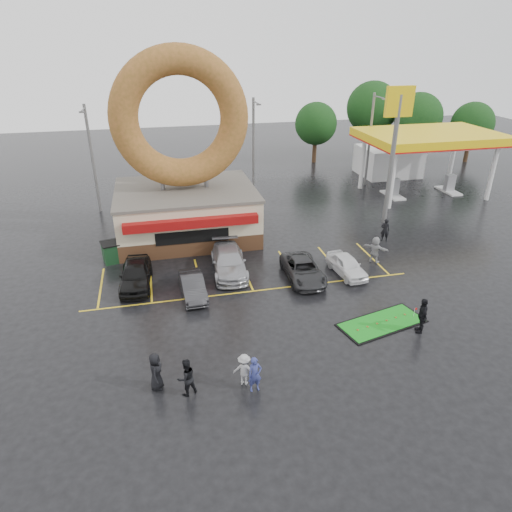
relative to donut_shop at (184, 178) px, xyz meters
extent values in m
plane|color=black|center=(3.00, -12.97, -4.46)|extent=(120.00, 120.00, 0.00)
cube|color=#472B19|center=(0.00, 0.03, -3.86)|extent=(10.00, 8.00, 1.20)
cube|color=beige|center=(0.00, 0.03, -2.11)|extent=(10.00, 8.00, 2.30)
cube|color=#59544C|center=(0.00, 0.03, -0.86)|extent=(10.20, 8.20, 0.20)
cube|color=maroon|center=(0.00, -4.27, -1.86)|extent=(9.00, 0.60, 0.60)
cylinder|color=slate|center=(-1.60, 0.03, -0.16)|extent=(0.30, 0.30, 1.20)
cylinder|color=slate|center=(1.60, 0.03, -0.16)|extent=(0.30, 0.30, 1.20)
torus|color=brown|center=(0.00, 0.03, 4.24)|extent=(9.60, 2.00, 9.60)
cylinder|color=silver|center=(18.00, 2.03, -1.96)|extent=(0.40, 0.40, 5.00)
cylinder|color=silver|center=(28.00, 2.03, -1.96)|extent=(0.40, 0.40, 5.00)
cylinder|color=silver|center=(18.00, 8.03, -1.96)|extent=(0.40, 0.40, 5.00)
cylinder|color=silver|center=(28.00, 8.03, -1.96)|extent=(0.40, 0.40, 5.00)
cube|color=silver|center=(23.00, 5.03, 0.79)|extent=(12.00, 8.00, 0.50)
cube|color=yellow|center=(23.00, 5.03, 1.09)|extent=(12.30, 8.30, 0.70)
cube|color=#99999E|center=(20.00, 5.03, -3.56)|extent=(0.90, 0.60, 1.60)
cube|color=#99999E|center=(26.00, 5.03, -3.56)|extent=(0.90, 0.60, 1.60)
cube|color=silver|center=(23.00, 12.03, -2.96)|extent=(6.00, 5.00, 3.00)
cylinder|color=slate|center=(16.00, -0.97, 0.54)|extent=(0.36, 0.36, 10.00)
cube|color=yellow|center=(16.00, -0.97, 5.04)|extent=(2.20, 0.30, 2.20)
cylinder|color=slate|center=(-7.00, 7.03, 0.04)|extent=(0.24, 0.24, 9.00)
cylinder|color=slate|center=(-7.00, 6.03, 4.24)|extent=(0.12, 2.00, 0.12)
cube|color=slate|center=(-7.00, 5.03, 4.19)|extent=(0.40, 0.18, 0.12)
cylinder|color=slate|center=(7.00, 8.03, 0.04)|extent=(0.24, 0.24, 9.00)
cylinder|color=slate|center=(7.00, 7.03, 4.24)|extent=(0.12, 2.00, 0.12)
cube|color=slate|center=(7.00, 6.03, 4.19)|extent=(0.40, 0.18, 0.12)
cylinder|color=slate|center=(19.00, 9.03, 0.04)|extent=(0.24, 0.24, 9.00)
cylinder|color=slate|center=(19.00, 8.03, 4.24)|extent=(0.12, 2.00, 0.12)
cube|color=slate|center=(19.00, 7.03, 4.19)|extent=(0.40, 0.18, 0.12)
cylinder|color=#332114|center=(29.00, 17.03, -3.02)|extent=(0.50, 0.50, 2.88)
sphere|color=black|center=(29.00, 17.03, 0.74)|extent=(5.60, 5.60, 5.60)
cylinder|color=#332114|center=(35.00, 15.03, -3.20)|extent=(0.50, 0.50, 2.52)
sphere|color=black|center=(35.00, 15.03, 0.09)|extent=(4.90, 4.90, 4.90)
cylinder|color=#332114|center=(25.00, 21.03, -2.84)|extent=(0.50, 0.50, 3.24)
sphere|color=black|center=(25.00, 21.03, 1.39)|extent=(6.30, 6.30, 6.30)
cylinder|color=#332114|center=(17.00, 19.03, -3.20)|extent=(0.50, 0.50, 2.52)
sphere|color=black|center=(17.00, 19.03, 0.09)|extent=(4.90, 4.90, 4.90)
imported|color=black|center=(-3.84, -7.27, -3.70)|extent=(2.11, 4.62, 1.54)
imported|color=#2A2A2C|center=(-0.58, -9.22, -3.85)|extent=(1.47, 3.79, 1.23)
imported|color=#9F9FA4|center=(2.01, -6.79, -3.72)|extent=(2.45, 5.29, 1.50)
imported|color=#2C2C2F|center=(6.38, -8.76, -3.83)|extent=(2.24, 4.62, 1.27)
imported|color=white|center=(9.32, -8.77, -3.85)|extent=(1.84, 3.77, 1.24)
imported|color=navy|center=(1.19, -17.85, -3.63)|extent=(0.65, 0.46, 1.67)
imported|color=black|center=(-1.69, -17.42, -3.59)|extent=(1.04, 0.94, 1.75)
imported|color=#9B9B9D|center=(0.83, -17.36, -3.70)|extent=(1.13, 0.90, 1.53)
imported|color=black|center=(-2.93, -16.75, -3.58)|extent=(0.72, 0.96, 1.78)
imported|color=black|center=(10.51, -15.56, -3.48)|extent=(0.86, 1.25, 1.96)
imported|color=#9A9A9C|center=(11.85, -7.57, -3.55)|extent=(1.59, 1.58, 1.83)
imported|color=black|center=(14.17, -4.50, -3.58)|extent=(0.76, 0.64, 1.76)
cube|color=#173D1F|center=(-5.12, -3.38, -3.81)|extent=(2.04, 1.60, 1.30)
cube|color=black|center=(8.94, -14.46, -4.44)|extent=(5.09, 3.12, 0.05)
cube|color=#16871C|center=(8.94, -14.46, -4.41)|extent=(4.83, 2.86, 0.03)
cylinder|color=silver|center=(10.90, -14.31, -4.14)|extent=(0.02, 0.02, 0.54)
cube|color=red|center=(10.97, -14.31, -3.93)|extent=(0.14, 0.01, 0.10)
camera|label=1|loc=(-2.21, -32.77, 9.43)|focal=32.00mm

